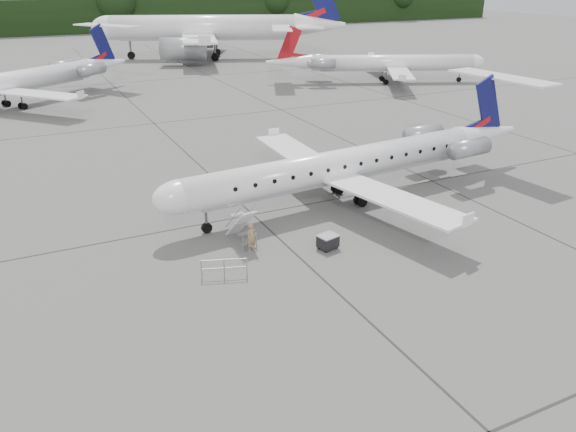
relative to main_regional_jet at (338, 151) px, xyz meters
name	(u,v)px	position (x,y,z in m)	size (l,w,h in m)	color
ground	(369,254)	(-2.17, -7.11, -3.48)	(320.00, 320.00, 0.00)	#5D5D5A
treeline	(71,17)	(-2.17, 122.89, 0.52)	(260.00, 4.00, 8.00)	black
main_regional_jet	(338,151)	(0.00, 0.00, 0.00)	(27.17, 19.57, 6.97)	white
airstair	(241,224)	(-7.77, -2.85, -2.39)	(0.85, 2.23, 2.18)	white
passenger	(252,237)	(-7.66, -4.11, -2.67)	(0.59, 0.39, 1.63)	#937550
safety_railing	(224,269)	(-9.98, -6.18, -2.98)	(2.20, 0.08, 1.00)	gray
baggage_cart	(328,241)	(-3.86, -5.63, -3.05)	(0.99, 0.81, 0.86)	black
bg_narrowbody	(202,15)	(13.29, 67.63, 3.70)	(40.01, 28.80, 14.36)	white
bg_regional_right	(393,55)	(28.86, 34.34, 0.18)	(27.92, 20.10, 7.32)	white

